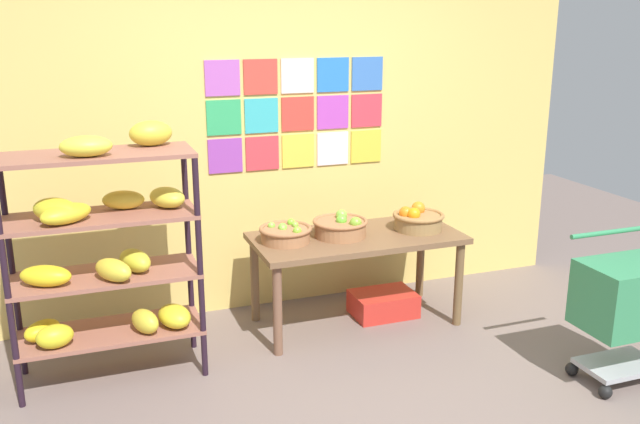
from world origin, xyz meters
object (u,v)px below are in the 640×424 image
Objects in this scene: fruit_basket_centre at (341,227)px; fruit_basket_left at (286,233)px; shopping_cart at (627,300)px; banana_shelf_unit at (106,245)px; produce_crate_under_table at (383,304)px; display_table at (356,246)px; fruit_basket_back_right at (417,219)px.

fruit_basket_centre is 0.39m from fruit_basket_left.
shopping_cart is at bearing -38.66° from fruit_basket_left.
banana_shelf_unit reaches higher than fruit_basket_left.
produce_crate_under_table is (1.90, 0.26, -0.75)m from banana_shelf_unit.
fruit_basket_left reaches higher than display_table.
fruit_basket_centre reaches higher than produce_crate_under_table.
display_table is 3.18× the size of produce_crate_under_table.
produce_crate_under_table is (0.24, 0.05, -0.49)m from display_table.
fruit_basket_back_right is 0.42× the size of shopping_cart.
banana_shelf_unit is 4.17× the size of fruit_basket_back_right.
display_table is at bearing -11.19° from fruit_basket_centre.
fruit_basket_back_right is 1.03× the size of fruit_basket_left.
fruit_basket_left is (-0.50, 0.04, 0.14)m from display_table.
fruit_basket_centre is 1.85m from shopping_cart.
fruit_basket_back_right is (2.12, 0.19, -0.11)m from banana_shelf_unit.
fruit_basket_back_right is at bearing -3.07° from fruit_basket_left.
produce_crate_under_table is at bearing 163.33° from fruit_basket_back_right.
display_table is at bearing -168.46° from produce_crate_under_table.
fruit_basket_left is 2.14m from shopping_cart.
shopping_cart is (1.16, -1.30, -0.06)m from display_table.
banana_shelf_unit is 1.70m from display_table.
produce_crate_under_table is at bearing 7.78° from banana_shelf_unit.
produce_crate_under_table is at bearing 113.59° from shopping_cart.
fruit_basket_back_right is 0.96m from fruit_basket_left.
shopping_cart is at bearing -48.12° from display_table.
shopping_cart reaches higher than fruit_basket_left.
display_table is 1.74m from shopping_cart.
shopping_cart is (0.70, -1.28, -0.21)m from fruit_basket_back_right.
banana_shelf_unit is 1.73× the size of shopping_cart.
fruit_basket_centre is at bearing -1.96° from fruit_basket_left.
shopping_cart is at bearing -46.00° from fruit_basket_centre.
display_table is at bearing 121.04° from shopping_cart.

